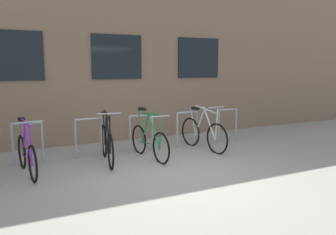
% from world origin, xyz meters
% --- Properties ---
extents(ground_plane, '(42.00, 42.00, 0.00)m').
position_xyz_m(ground_plane, '(0.00, 0.00, 0.00)').
color(ground_plane, gray).
extents(storefront_building, '(28.00, 7.99, 5.07)m').
position_xyz_m(storefront_building, '(0.00, 7.18, 2.53)').
color(storefront_building, '#7A604C').
rests_on(storefront_building, ground).
extents(bike_rack, '(6.59, 0.05, 0.85)m').
position_xyz_m(bike_rack, '(-0.49, 1.90, 0.51)').
color(bike_rack, gray).
rests_on(bike_rack, ground).
extents(bicycle_black, '(0.45, 1.69, 1.08)m').
position_xyz_m(bicycle_black, '(-0.85, 1.36, 0.39)').
color(bicycle_black, black).
rests_on(bicycle_black, ground).
extents(bicycle_purple, '(0.44, 1.62, 1.04)m').
position_xyz_m(bicycle_purple, '(-2.36, 1.24, 0.37)').
color(bicycle_purple, black).
rests_on(bicycle_purple, ground).
extents(bicycle_silver, '(0.44, 1.67, 1.06)m').
position_xyz_m(bicycle_silver, '(1.47, 1.43, 0.38)').
color(bicycle_silver, black).
rests_on(bicycle_silver, ground).
extents(bicycle_green, '(0.44, 1.63, 1.06)m').
position_xyz_m(bicycle_green, '(0.04, 1.28, 0.37)').
color(bicycle_green, black).
rests_on(bicycle_green, ground).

